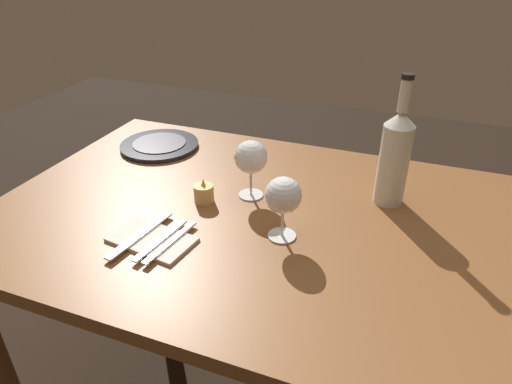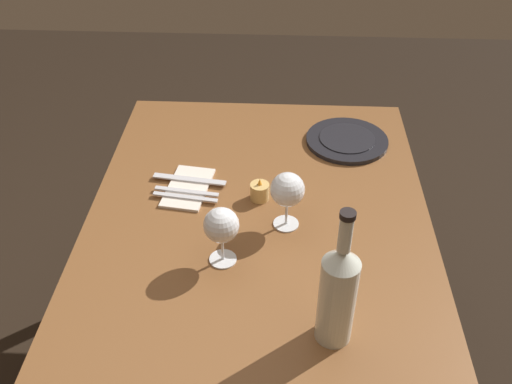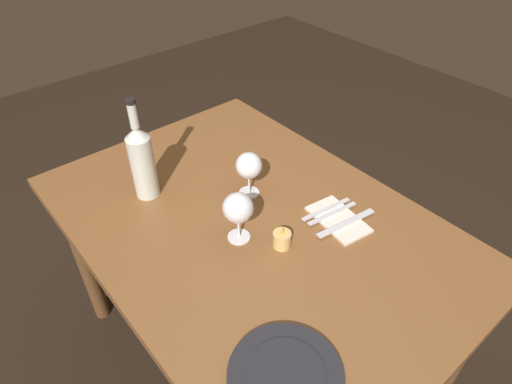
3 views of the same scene
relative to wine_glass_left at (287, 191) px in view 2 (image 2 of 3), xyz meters
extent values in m
cube|color=brown|center=(-0.03, 0.07, -0.13)|extent=(1.30, 0.90, 0.04)
cylinder|color=brown|center=(0.55, -0.31, -0.50)|extent=(0.06, 0.06, 0.70)
cylinder|color=brown|center=(0.55, 0.45, -0.50)|extent=(0.06, 0.06, 0.70)
cylinder|color=white|center=(0.00, 0.00, -0.11)|extent=(0.07, 0.07, 0.00)
cylinder|color=white|center=(0.00, 0.00, -0.07)|extent=(0.01, 0.01, 0.07)
sphere|color=white|center=(0.00, 0.00, 0.00)|extent=(0.09, 0.09, 0.09)
cylinder|color=maroon|center=(0.00, 0.00, 0.00)|extent=(0.07, 0.07, 0.02)
cylinder|color=white|center=(-0.14, 0.15, -0.11)|extent=(0.07, 0.07, 0.00)
cylinder|color=white|center=(-0.14, 0.15, -0.07)|extent=(0.01, 0.01, 0.07)
sphere|color=white|center=(-0.14, 0.15, 0.00)|extent=(0.08, 0.08, 0.08)
cylinder|color=maroon|center=(-0.14, 0.15, 0.00)|extent=(0.07, 0.07, 0.02)
cylinder|color=silver|center=(-0.35, -0.10, 0.00)|extent=(0.08, 0.08, 0.21)
cone|color=silver|center=(-0.35, -0.10, 0.12)|extent=(0.08, 0.08, 0.03)
cylinder|color=silver|center=(-0.35, -0.10, 0.17)|extent=(0.03, 0.03, 0.08)
cylinder|color=black|center=(-0.35, -0.10, 0.22)|extent=(0.03, 0.03, 0.01)
cylinder|color=#DBB266|center=(0.10, 0.07, -0.09)|extent=(0.05, 0.05, 0.05)
cylinder|color=white|center=(0.10, 0.07, -0.09)|extent=(0.04, 0.04, 0.03)
cone|color=#F99E2D|center=(0.10, 0.07, -0.05)|extent=(0.01, 0.01, 0.02)
cylinder|color=black|center=(0.40, -0.19, -0.10)|extent=(0.25, 0.25, 0.01)
cylinder|color=black|center=(0.40, -0.19, -0.10)|extent=(0.17, 0.17, 0.00)
cube|color=silver|center=(0.14, 0.27, -0.11)|extent=(0.20, 0.13, 0.01)
cube|color=silver|center=(0.11, 0.27, -0.10)|extent=(0.04, 0.18, 0.00)
cube|color=silver|center=(0.09, 0.27, -0.10)|extent=(0.04, 0.18, 0.00)
cube|color=silver|center=(0.17, 0.27, -0.10)|extent=(0.05, 0.21, 0.00)
camera|label=1|loc=(-0.39, 0.98, 0.50)|focal=31.91mm
camera|label=2|loc=(-1.11, 0.02, 0.87)|focal=40.24mm
camera|label=3|loc=(0.73, -0.55, 0.80)|focal=31.08mm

